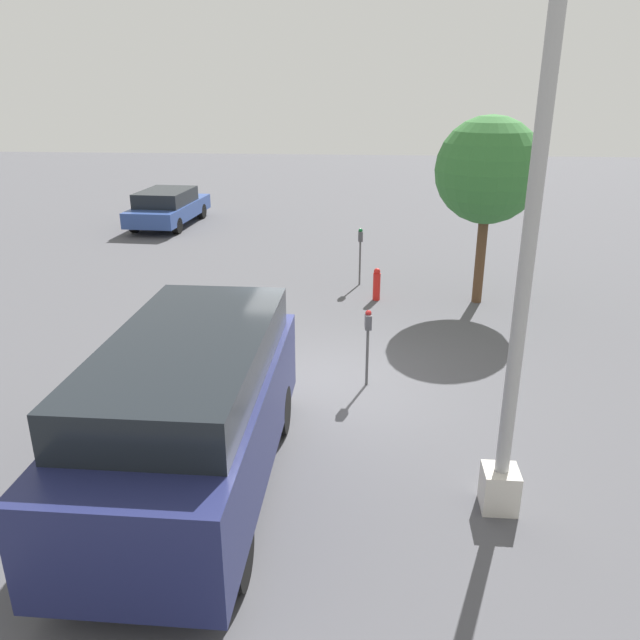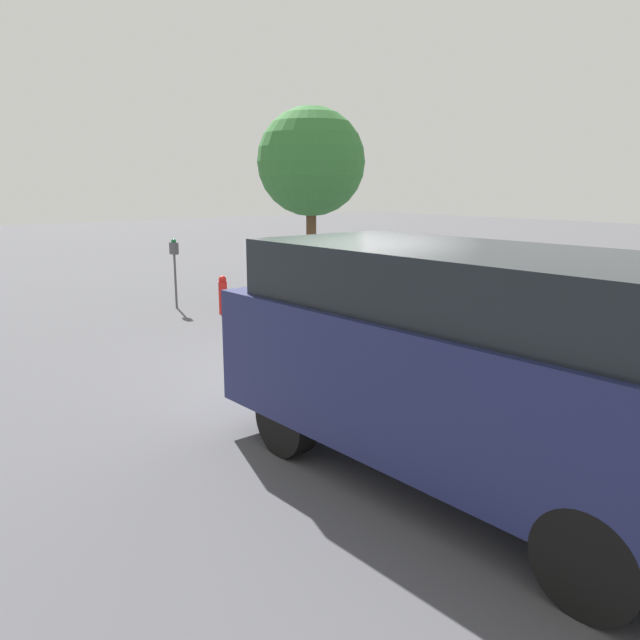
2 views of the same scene
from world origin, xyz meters
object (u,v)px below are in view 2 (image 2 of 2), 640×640
at_px(parking_meter_near, 380,296).
at_px(fire_hydrant, 223,295).
at_px(street_tree, 311,162).
at_px(parking_meter_far, 174,257).
at_px(parked_van, 472,358).

bearing_deg(parking_meter_near, fire_hydrant, 172.29).
xyz_separation_m(parking_meter_near, street_tree, (-4.83, 2.64, 2.13)).
height_order(parking_meter_near, fire_hydrant, parking_meter_near).
xyz_separation_m(parking_meter_near, fire_hydrant, (-4.76, 0.17, -0.63)).
bearing_deg(parking_meter_near, parking_meter_far, 177.03).
height_order(street_tree, fire_hydrant, street_tree).
height_order(parking_meter_far, fire_hydrant, parking_meter_far).
bearing_deg(parked_van, fire_hydrant, 163.68).
bearing_deg(street_tree, parking_meter_far, -111.75).
relative_size(parking_meter_far, fire_hydrant, 1.88).
height_order(parked_van, fire_hydrant, parked_van).
xyz_separation_m(parked_van, fire_hydrant, (-8.03, 2.36, -0.77)).
distance_m(parking_meter_far, street_tree, 3.75).
relative_size(parking_meter_far, street_tree, 0.35).
bearing_deg(street_tree, fire_hydrant, -88.51).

